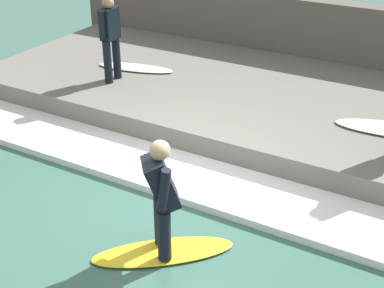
# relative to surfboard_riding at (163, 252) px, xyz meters

# --- Properties ---
(ground_plane) EXTENTS (28.00, 28.00, 0.00)m
(ground_plane) POSITION_rel_surfboard_riding_xyz_m (1.00, 0.47, -0.03)
(ground_plane) COLOR #386056
(concrete_ledge) EXTENTS (4.40, 11.37, 0.47)m
(concrete_ledge) POSITION_rel_surfboard_riding_xyz_m (4.41, 0.47, 0.21)
(concrete_ledge) COLOR #66635E
(concrete_ledge) RESTS_ON ground_plane
(back_wall) EXTENTS (0.50, 11.94, 1.69)m
(back_wall) POSITION_rel_surfboard_riding_xyz_m (6.86, 0.47, 0.82)
(back_wall) COLOR #544F49
(back_wall) RESTS_ON ground_plane
(wave_foam_crest) EXTENTS (1.19, 10.80, 0.12)m
(wave_foam_crest) POSITION_rel_surfboard_riding_xyz_m (1.62, 0.47, 0.03)
(wave_foam_crest) COLOR white
(wave_foam_crest) RESTS_ON ground_plane
(surfboard_riding) EXTENTS (1.54, 1.68, 0.06)m
(surfboard_riding) POSITION_rel_surfboard_riding_xyz_m (0.00, 0.00, 0.00)
(surfboard_riding) COLOR yellow
(surfboard_riding) RESTS_ON ground_plane
(surfer_riding) EXTENTS (0.59, 0.59, 1.53)m
(surfer_riding) POSITION_rel_surfboard_riding_xyz_m (0.00, 0.00, 0.88)
(surfer_riding) COLOR black
(surfer_riding) RESTS_ON surfboard_riding
(surfer_waiting_far) EXTENTS (0.55, 0.24, 1.63)m
(surfer_waiting_far) POSITION_rel_surfboard_riding_xyz_m (3.46, 3.34, 1.36)
(surfer_waiting_far) COLOR black
(surfer_waiting_far) RESTS_ON concrete_ledge
(surfboard_waiting_far) EXTENTS (0.80, 1.69, 0.06)m
(surfboard_waiting_far) POSITION_rel_surfboard_riding_xyz_m (4.19, 3.32, 0.47)
(surfboard_waiting_far) COLOR silver
(surfboard_waiting_far) RESTS_ON concrete_ledge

